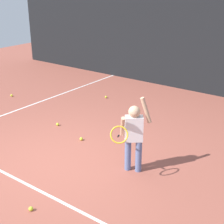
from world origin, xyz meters
TOP-DOWN VIEW (x-y plane):
  - ground_plane at (0.00, 0.00)m, footprint 20.00×20.00m
  - court_line_baseline at (0.00, -0.79)m, footprint 9.00×0.05m
  - court_line_sideline at (-2.64, 1.00)m, footprint 0.05×9.00m
  - back_fence_windscreen at (0.00, 5.49)m, footprint 13.65×0.08m
  - fence_post_0 at (-6.68, 5.55)m, footprint 0.09×0.09m
  - fence_post_1 at (-3.34, 5.55)m, footprint 0.09×0.09m
  - fence_post_2 at (0.00, 5.55)m, footprint 0.09×0.09m
  - tennis_player at (1.34, 0.60)m, footprint 0.47×0.86m
  - tennis_ball_0 at (-3.63, 1.89)m, footprint 0.07×0.07m
  - tennis_ball_2 at (-1.10, 1.21)m, footprint 0.07×0.07m
  - tennis_ball_3 at (0.76, -1.19)m, footprint 0.07×0.07m
  - tennis_ball_4 at (-0.17, 0.96)m, footprint 0.07×0.07m
  - tennis_ball_6 at (-1.38, 3.39)m, footprint 0.07×0.07m

SIDE VIEW (x-z plane):
  - ground_plane at x=0.00m, z-range 0.00..0.00m
  - court_line_baseline at x=0.00m, z-range 0.00..0.00m
  - court_line_sideline at x=-2.64m, z-range 0.00..0.00m
  - tennis_ball_0 at x=-3.63m, z-range 0.00..0.07m
  - tennis_ball_2 at x=-1.10m, z-range 0.00..0.07m
  - tennis_ball_3 at x=0.76m, z-range 0.00..0.07m
  - tennis_ball_4 at x=-0.17m, z-range 0.00..0.07m
  - tennis_ball_6 at x=-1.38m, z-range 0.00..0.07m
  - tennis_player at x=1.34m, z-range 0.05..1.40m
  - back_fence_windscreen at x=0.00m, z-range 0.00..3.39m
  - fence_post_0 at x=-6.68m, z-range 0.00..3.54m
  - fence_post_1 at x=-3.34m, z-range 0.00..3.54m
  - fence_post_2 at x=0.00m, z-range 0.00..3.54m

